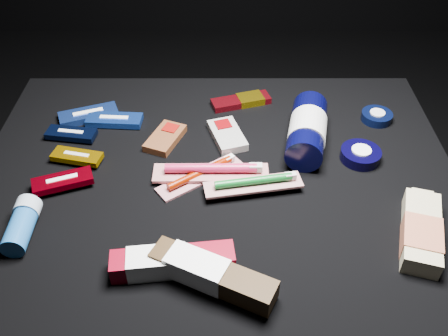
{
  "coord_description": "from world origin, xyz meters",
  "views": [
    {
      "loc": [
        0.01,
        -0.74,
        1.07
      ],
      "look_at": [
        0.01,
        0.01,
        0.42
      ],
      "focal_mm": 40.0,
      "sensor_mm": 36.0,
      "label": 1
    }
  ],
  "objects_px": {
    "deodorant_stick": "(22,225)",
    "bodywash_bottle": "(421,233)",
    "lotion_bottle": "(307,130)",
    "toothpaste_carton_red": "(167,262)"
  },
  "relations": [
    {
      "from": "toothpaste_carton_red",
      "to": "bodywash_bottle",
      "type": "bearing_deg",
      "value": 1.97
    },
    {
      "from": "lotion_bottle",
      "to": "toothpaste_carton_red",
      "type": "bearing_deg",
      "value": -117.13
    },
    {
      "from": "deodorant_stick",
      "to": "toothpaste_carton_red",
      "type": "bearing_deg",
      "value": -18.01
    },
    {
      "from": "deodorant_stick",
      "to": "bodywash_bottle",
      "type": "bearing_deg",
      "value": -2.25
    },
    {
      "from": "lotion_bottle",
      "to": "bodywash_bottle",
      "type": "distance_m",
      "value": 0.32
    },
    {
      "from": "toothpaste_carton_red",
      "to": "deodorant_stick",
      "type": "bearing_deg",
      "value": 156.47
    },
    {
      "from": "bodywash_bottle",
      "to": "toothpaste_carton_red",
      "type": "xyz_separation_m",
      "value": [
        -0.44,
        -0.06,
        0.0
      ]
    },
    {
      "from": "deodorant_stick",
      "to": "lotion_bottle",
      "type": "bearing_deg",
      "value": 24.72
    },
    {
      "from": "lotion_bottle",
      "to": "deodorant_stick",
      "type": "distance_m",
      "value": 0.59
    },
    {
      "from": "bodywash_bottle",
      "to": "toothpaste_carton_red",
      "type": "distance_m",
      "value": 0.44
    }
  ]
}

